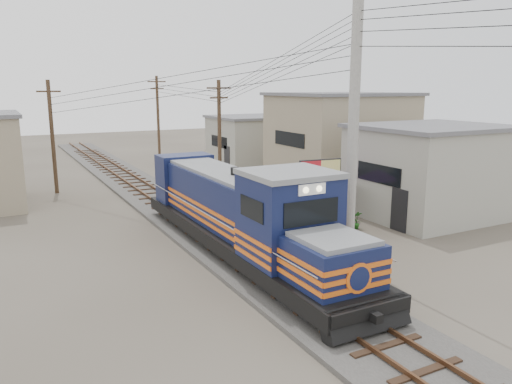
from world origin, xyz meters
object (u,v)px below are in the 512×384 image
locomotive (242,215)px  market_umbrella (334,179)px  billboard (320,178)px  vendor (319,203)px

locomotive → market_umbrella: 7.13m
locomotive → billboard: 5.39m
vendor → locomotive: bearing=7.5°
market_umbrella → billboard: bearing=-147.1°
locomotive → billboard: bearing=20.4°
billboard → market_umbrella: bearing=39.7°
billboard → market_umbrella: size_ratio=1.25×
billboard → market_umbrella: (1.52, 0.98, -0.34)m
market_umbrella → vendor: bearing=170.1°
billboard → market_umbrella: 1.84m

